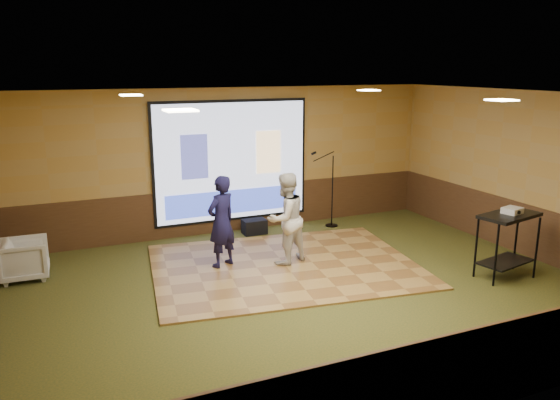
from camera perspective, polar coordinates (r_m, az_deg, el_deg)
name	(u,v)px	position (r m, az deg, el deg)	size (l,w,h in m)	color
ground	(304,290)	(8.68, 2.56, -9.36)	(9.00, 9.00, 0.00)	#2C391A
room_shell	(306,158)	(8.09, 2.72, 4.40)	(9.04, 7.04, 3.02)	#AD8848
wainscot_back	(232,209)	(11.59, -4.99, -0.92)	(9.00, 0.04, 0.95)	#432916
wainscot_front	(460,375)	(5.89, 18.33, -16.93)	(9.00, 0.04, 0.95)	#432916
wainscot_right	(520,228)	(11.14, 23.79, -2.69)	(0.04, 7.00, 0.95)	#432916
projector_screen	(232,163)	(11.33, -5.02, 3.92)	(3.32, 0.06, 2.52)	black
downlight_nw	(131,95)	(9.07, -15.31, 10.53)	(0.32, 0.32, 0.02)	beige
downlight_ne	(369,90)	(10.64, 9.26, 11.26)	(0.32, 0.32, 0.02)	beige
downlight_sw	(180,110)	(5.83, -10.37, 9.20)	(0.32, 0.32, 0.02)	beige
downlight_se	(502,100)	(8.07, 22.15, 9.65)	(0.32, 0.32, 0.02)	beige
dance_floor	(285,266)	(9.62, 0.50, -6.87)	(4.52, 3.44, 0.03)	#A3793C
player_left	(221,222)	(9.38, -6.14, -2.25)	(0.58, 0.38, 1.60)	#141239
player_right	(286,218)	(9.49, 0.59, -1.94)	(0.78, 0.61, 1.61)	silver
av_table	(508,232)	(9.65, 22.72, -3.08)	(1.04, 0.55, 1.09)	black
projector	(512,210)	(9.60, 23.10, -1.01)	(0.29, 0.24, 0.10)	silver
mic_stand	(330,204)	(11.89, 5.23, -0.45)	(0.66, 0.27, 1.68)	black
banquet_chair	(25,259)	(9.93, -25.10, -5.61)	(0.71, 0.73, 0.67)	gray
duffel_bag	(254,227)	(11.42, -2.70, -2.80)	(0.48, 0.32, 0.30)	black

